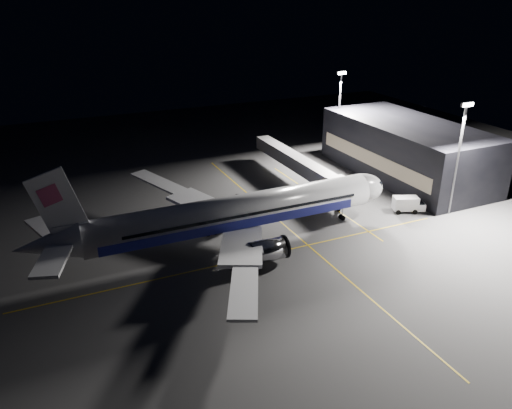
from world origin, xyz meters
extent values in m
plane|color=#4C4C4F|center=(0.00, 0.00, 0.00)|extent=(200.00, 200.00, 0.00)
cube|color=gold|center=(10.00, 0.00, 0.01)|extent=(0.25, 80.00, 0.01)
cube|color=gold|center=(0.00, -6.00, 0.01)|extent=(70.00, 0.25, 0.01)
cube|color=gold|center=(22.00, 10.00, 0.01)|extent=(0.25, 40.00, 0.01)
cylinder|color=silver|center=(0.00, 0.00, 5.30)|extent=(48.00, 5.60, 5.60)
ellipsoid|color=silver|center=(24.00, 0.00, 5.30)|extent=(8.96, 5.60, 5.60)
cube|color=black|center=(26.30, 0.00, 6.30)|extent=(2.20, 3.40, 0.90)
cone|color=silver|center=(-28.50, 0.00, 5.60)|extent=(9.00, 5.49, 5.49)
cube|color=#202495|center=(-1.00, 2.78, 4.40)|extent=(42.24, 0.25, 1.50)
cube|color=#202495|center=(-1.00, -2.78, 4.40)|extent=(42.24, 0.25, 1.50)
cube|color=silver|center=(-2.50, 8.00, 3.70)|extent=(11.36, 15.23, 1.53)
cube|color=silver|center=(-2.50, -8.00, 3.70)|extent=(11.36, 15.23, 1.53)
cube|color=silver|center=(-7.50, 20.50, 4.57)|extent=(8.57, 13.22, 1.31)
cube|color=silver|center=(-7.50, -20.50, 4.57)|extent=(8.57, 13.22, 1.31)
cube|color=silver|center=(-28.00, 5.20, 5.90)|extent=(6.20, 9.67, 0.45)
cube|color=silver|center=(-28.00, -5.20, 5.90)|extent=(6.20, 9.67, 0.45)
cube|color=white|center=(-26.20, 0.00, 11.50)|extent=(7.53, 0.40, 10.28)
cube|color=#CE4679|center=(-27.00, 0.00, 12.90)|extent=(3.22, 0.55, 3.22)
cylinder|color=#B7B7BF|center=(1.20, 9.00, 2.55)|extent=(5.60, 3.40, 3.40)
cylinder|color=#B7B7BF|center=(1.20, -9.00, 2.55)|extent=(5.60, 3.40, 3.40)
cylinder|color=#9999A0|center=(20.50, 0.00, 1.25)|extent=(0.26, 0.26, 2.50)
cylinder|color=black|center=(20.50, 0.00, 0.45)|extent=(0.90, 0.70, 0.90)
cylinder|color=#9999A0|center=(-3.00, 4.30, 1.25)|extent=(0.26, 0.26, 2.50)
cylinder|color=#9999A0|center=(-3.00, -4.30, 1.25)|extent=(0.26, 0.26, 2.50)
cylinder|color=black|center=(-3.00, 4.30, 0.55)|extent=(1.10, 1.60, 1.10)
cylinder|color=black|center=(-3.00, -4.30, 0.55)|extent=(1.10, 1.60, 1.10)
cube|color=black|center=(46.00, 14.00, 6.00)|extent=(18.00, 40.00, 12.00)
cube|color=brown|center=(36.95, 14.00, 5.00)|extent=(0.15, 36.00, 3.00)
cube|color=#B2B2B7|center=(22.00, 20.05, 4.60)|extent=(3.00, 33.90, 2.80)
cube|color=#B2B2B7|center=(22.00, 4.20, 4.60)|extent=(3.60, 3.20, 3.40)
cylinder|color=#9999A0|center=(22.00, 4.20, 1.55)|extent=(0.70, 0.70, 3.10)
cylinder|color=black|center=(22.00, 3.30, 0.35)|extent=(0.70, 0.30, 0.70)
cylinder|color=black|center=(22.00, 5.10, 0.35)|extent=(0.70, 0.30, 0.70)
cylinder|color=#59595E|center=(40.00, 32.00, 10.00)|extent=(0.44, 0.44, 20.00)
cube|color=#59595E|center=(40.00, 32.00, 20.30)|extent=(2.40, 0.50, 0.80)
cube|color=white|center=(40.00, 31.65, 20.30)|extent=(2.20, 0.15, 0.60)
cylinder|color=#59595E|center=(40.00, -6.00, 10.00)|extent=(0.44, 0.44, 20.00)
cube|color=#59595E|center=(40.00, -6.00, 20.30)|extent=(2.40, 0.50, 0.80)
cube|color=white|center=(40.00, -6.35, 20.30)|extent=(2.20, 0.15, 0.60)
cube|color=white|center=(33.06, -2.00, 1.74)|extent=(4.99, 3.71, 2.47)
cube|color=white|center=(35.56, -2.97, 1.07)|extent=(2.44, 2.63, 1.35)
cube|color=black|center=(35.56, -2.97, 1.63)|extent=(1.94, 2.26, 0.56)
cylinder|color=black|center=(34.94, -1.47, 0.45)|extent=(0.94, 0.59, 0.90)
cylinder|color=black|center=(34.09, -3.67, 0.45)|extent=(0.94, 0.59, 0.90)
cylinder|color=black|center=(32.02, -0.33, 0.45)|extent=(0.94, 0.59, 0.90)
cylinder|color=black|center=(31.17, -2.53, 0.45)|extent=(0.94, 0.59, 0.90)
cube|color=black|center=(-2.09, 17.30, 0.75)|extent=(2.79, 2.35, 1.10)
cube|color=black|center=(-2.09, 17.30, 1.44)|extent=(1.32, 1.32, 0.60)
sphere|color=#FFF2CC|center=(-2.87, 16.80, 0.75)|extent=(0.26, 0.26, 0.26)
sphere|color=#FFF2CC|center=(-1.96, 16.39, 0.75)|extent=(0.26, 0.26, 0.26)
cylinder|color=black|center=(-0.93, 17.70, 0.30)|extent=(0.63, 0.45, 0.60)
cylinder|color=black|center=(-1.63, 16.16, 0.30)|extent=(0.63, 0.45, 0.60)
cylinder|color=black|center=(-2.56, 18.44, 0.30)|extent=(0.63, 0.45, 0.60)
cylinder|color=black|center=(-3.26, 16.90, 0.30)|extent=(0.63, 0.45, 0.60)
cone|color=red|center=(-3.04, 4.00, 0.28)|extent=(0.38, 0.38, 0.56)
cone|color=red|center=(3.39, 14.00, 0.28)|extent=(0.38, 0.38, 0.57)
cone|color=red|center=(1.65, 10.86, 0.33)|extent=(0.44, 0.44, 0.65)
camera|label=1|loc=(-27.45, -67.72, 38.26)|focal=35.00mm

